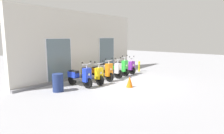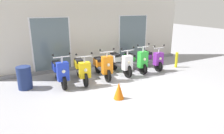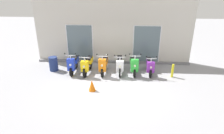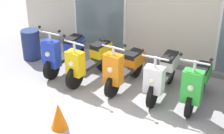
# 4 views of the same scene
# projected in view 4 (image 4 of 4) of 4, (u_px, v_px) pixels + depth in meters

# --- Properties ---
(ground_plane) EXTENTS (40.00, 40.00, 0.00)m
(ground_plane) POSITION_uv_depth(u_px,v_px,m) (112.00, 120.00, 6.52)
(ground_plane) COLOR #939399
(scooter_blue) EXTENTS (0.62, 1.55, 1.26)m
(scooter_blue) POSITION_uv_depth(u_px,v_px,m) (63.00, 52.00, 8.19)
(scooter_blue) COLOR black
(scooter_blue) RESTS_ON ground_plane
(scooter_yellow) EXTENTS (0.60, 1.63, 1.21)m
(scooter_yellow) POSITION_uv_depth(u_px,v_px,m) (89.00, 60.00, 7.79)
(scooter_yellow) COLOR black
(scooter_yellow) RESTS_ON ground_plane
(scooter_orange) EXTENTS (0.59, 1.57, 1.26)m
(scooter_orange) POSITION_uv_depth(u_px,v_px,m) (124.00, 67.00, 7.45)
(scooter_orange) COLOR black
(scooter_orange) RESTS_ON ground_plane
(scooter_white) EXTENTS (0.62, 1.66, 1.22)m
(scooter_white) POSITION_uv_depth(u_px,v_px,m) (162.00, 74.00, 7.15)
(scooter_white) COLOR black
(scooter_white) RESTS_ON ground_plane
(scooter_green) EXTENTS (0.62, 1.56, 1.28)m
(scooter_green) POSITION_uv_depth(u_px,v_px,m) (197.00, 83.00, 6.83)
(scooter_green) COLOR black
(scooter_green) RESTS_ON ground_plane
(trash_bin) EXTENTS (0.47, 0.47, 0.79)m
(trash_bin) POSITION_uv_depth(u_px,v_px,m) (31.00, 45.00, 8.86)
(trash_bin) COLOR navy
(trash_bin) RESTS_ON ground_plane
(traffic_cone) EXTENTS (0.32, 0.32, 0.52)m
(traffic_cone) POSITION_uv_depth(u_px,v_px,m) (59.00, 116.00, 6.18)
(traffic_cone) COLOR orange
(traffic_cone) RESTS_ON ground_plane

